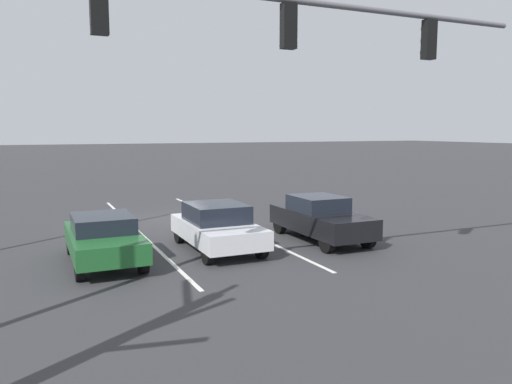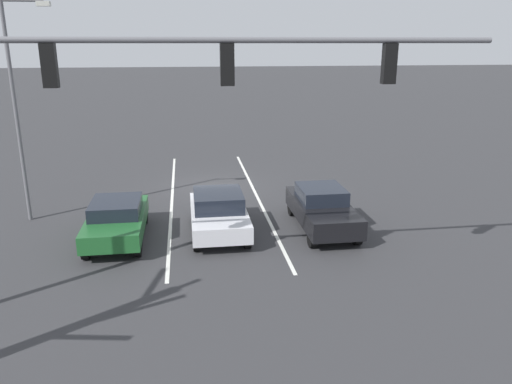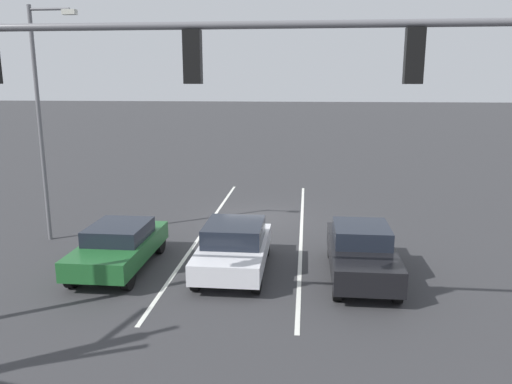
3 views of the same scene
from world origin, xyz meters
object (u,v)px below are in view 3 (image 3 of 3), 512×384
Objects in this scene: car_darkgreen_rightlane_front at (119,245)px; street_lamp_right_shoulder at (43,111)px; traffic_signal_gantry at (67,94)px; car_silver_midlane_front at (234,247)px; car_black_leftlane_front at (361,251)px.

street_lamp_right_shoulder is at bearing -36.43° from car_darkgreen_rightlane_front.
traffic_signal_gantry is (-1.00, 4.56, 4.56)m from car_darkgreen_rightlane_front.
traffic_signal_gantry is 8.33m from street_lamp_right_shoulder.
car_darkgreen_rightlane_front is 6.53m from traffic_signal_gantry.
car_silver_midlane_front is 8.16m from street_lamp_right_shoulder.
street_lamp_right_shoulder is at bearing -58.20° from traffic_signal_gantry.
traffic_signal_gantry is at bearing 102.37° from car_darkgreen_rightlane_front.
traffic_signal_gantry reaches higher than car_darkgreen_rightlane_front.
car_silver_midlane_front is at bearing 161.05° from street_lamp_right_shoulder.
car_darkgreen_rightlane_front is at bearing 143.57° from street_lamp_right_shoulder.
car_darkgreen_rightlane_front is 0.31× the size of traffic_signal_gantry.
traffic_signal_gantry is at bearing 121.80° from street_lamp_right_shoulder.
car_black_leftlane_front is at bearing -179.73° from car_darkgreen_rightlane_front.
car_silver_midlane_front is at bearing -1.70° from car_black_leftlane_front.
traffic_signal_gantry is (2.46, 4.71, 4.54)m from car_silver_midlane_front.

